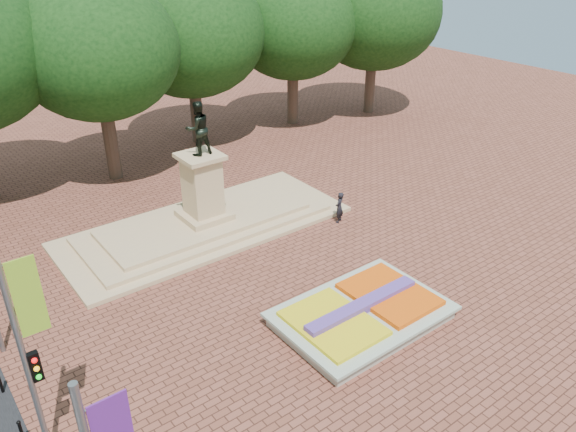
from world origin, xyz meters
The scene contains 6 objects.
ground centered at (0.00, 0.00, 0.00)m, with size 90.00×90.00×0.00m, color brown.
flower_bed centered at (1.03, -2.00, 0.38)m, with size 6.30×4.30×0.91m.
monument centered at (0.00, 8.00, 0.88)m, with size 14.00×6.00×6.40m.
tree_row_back centered at (2.33, 18.00, 6.67)m, with size 44.80×8.80×10.43m.
banner_poles centered at (-10.08, -1.31, 3.88)m, with size 0.88×11.17×7.00m.
pedestrian centered at (5.69, 4.50, 0.81)m, with size 0.59×0.39×1.61m, color black.
Camera 1 is at (-11.50, -13.80, 13.45)m, focal length 35.00 mm.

